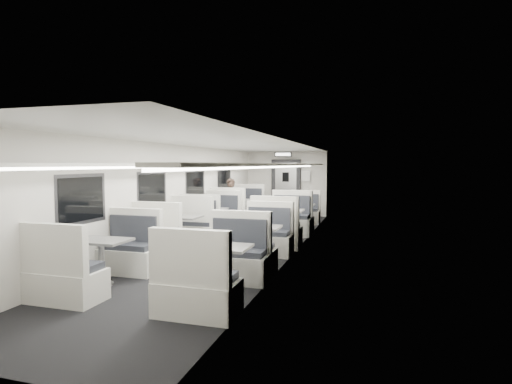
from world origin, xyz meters
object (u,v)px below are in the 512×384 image
Objects in this scene: booth_right_b at (284,225)px; passenger at (231,204)px; booth_left_b at (209,223)px; booth_left_d at (101,262)px; booth_right_a at (301,215)px; booth_left_c at (180,233)px; exit_sign at (283,154)px; booth_right_c at (258,244)px; booth_left_a at (238,211)px; booth_right_d at (220,270)px; vestibule_door at (286,188)px.

passenger is (-1.92, 1.37, 0.35)m from booth_right_b.
booth_left_d is (0.00, -4.33, -0.02)m from booth_left_b.
passenger reaches higher than booth_right_a.
booth_left_c is 4.58m from booth_right_a.
booth_right_b is at bearing -77.12° from exit_sign.
booth_left_a is at bearing 113.14° from booth_right_c.
exit_sign is at bearing 102.88° from booth_right_b.
booth_left_d is 2.86m from booth_right_c.
exit_sign reaches higher than booth_right_b.
booth_left_b is at bearing -90.00° from booth_left_a.
booth_right_d reaches higher than booth_right_c.
booth_left_a is 1.10× the size of vestibule_door.
booth_right_b is (2.00, -2.26, -0.01)m from booth_left_a.
booth_right_c is 7.12m from exit_sign.
exit_sign is (-1.00, 6.79, 1.90)m from booth_right_c.
booth_right_c is (0.00, -2.42, -0.03)m from booth_right_b.
booth_left_c is 1.05× the size of booth_right_c.
booth_left_c is 1.10× the size of booth_right_a.
booth_left_a is 3.74× the size of exit_sign.
booth_right_b is at bearing -41.74° from passenger.
booth_left_a is 2.00m from booth_right_a.
booth_left_b reaches higher than booth_right_d.
exit_sign reaches higher than booth_right_c.
booth_right_a is 2.96m from exit_sign.
booth_right_d is (2.00, -2.65, -0.01)m from booth_left_c.
booth_right_c is at bearing -48.85° from booth_left_b.
booth_left_b is at bearing -99.33° from passenger.
passenger is (-1.92, 5.79, 0.37)m from booth_right_d.
exit_sign is (1.00, 4.50, 1.88)m from booth_left_b.
booth_left_b is 5.13m from vestibule_door.
booth_right_a is 0.95× the size of vestibule_door.
vestibule_door is 3.39× the size of exit_sign.
booth_left_b is at bearing -102.52° from exit_sign.
booth_left_b is 1.04× the size of booth_left_d.
exit_sign is at bearing 96.49° from booth_right_d.
booth_right_a is at bearing 90.00° from booth_right_d.
passenger is at bearing 88.49° from booth_left_c.
booth_left_a is at bearing 89.11° from passenger.
booth_right_a is 1.33× the size of passenger.
passenger is (-1.92, 3.79, 0.38)m from booth_right_c.
booth_left_a reaches higher than booth_left_c.
booth_right_a is at bearing -68.23° from vestibule_door.
booth_left_d is at bearing -96.99° from passenger.
vestibule_door is (1.00, 9.32, 0.66)m from booth_left_d.
passenger reaches higher than booth_right_b.
booth_right_d is (2.00, 0.04, 0.00)m from booth_left_d.
booth_left_c is at bearing -97.69° from passenger.
passenger is at bearing -84.72° from booth_left_a.
booth_left_c is at bearing -99.26° from exit_sign.
booth_right_d is at bearing -53.00° from booth_left_c.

